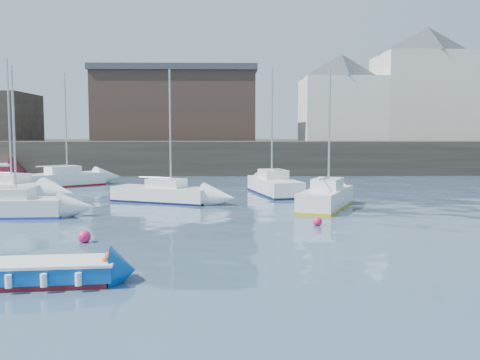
{
  "coord_description": "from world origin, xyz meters",
  "views": [
    {
      "loc": [
        -0.5,
        -13.73,
        3.79
      ],
      "look_at": [
        0.0,
        12.0,
        1.5
      ],
      "focal_mm": 40.0,
      "sensor_mm": 36.0,
      "label": 1
    }
  ],
  "objects_px": {
    "sailboat_f": "(274,185)",
    "buoy_far": "(167,193)",
    "sailboat_c": "(326,197)",
    "blue_dinghy": "(51,271)",
    "buoy_near": "(84,242)",
    "sailboat_h": "(60,179)",
    "buoy_mid": "(317,226)",
    "sailboat_a": "(6,207)",
    "sailboat_b": "(163,194)",
    "sailboat_e": "(4,189)"
  },
  "relations": [
    {
      "from": "sailboat_f",
      "to": "buoy_far",
      "type": "distance_m",
      "value": 6.75
    },
    {
      "from": "sailboat_c",
      "to": "buoy_far",
      "type": "bearing_deg",
      "value": 141.89
    },
    {
      "from": "blue_dinghy",
      "to": "buoy_near",
      "type": "bearing_deg",
      "value": 96.16
    },
    {
      "from": "sailboat_h",
      "to": "buoy_far",
      "type": "distance_m",
      "value": 9.12
    },
    {
      "from": "blue_dinghy",
      "to": "buoy_mid",
      "type": "bearing_deg",
      "value": 45.78
    },
    {
      "from": "blue_dinghy",
      "to": "sailboat_a",
      "type": "height_order",
      "value": "sailboat_a"
    },
    {
      "from": "sailboat_b",
      "to": "buoy_far",
      "type": "relative_size",
      "value": 19.49
    },
    {
      "from": "sailboat_e",
      "to": "buoy_mid",
      "type": "distance_m",
      "value": 19.17
    },
    {
      "from": "blue_dinghy",
      "to": "buoy_mid",
      "type": "height_order",
      "value": "blue_dinghy"
    },
    {
      "from": "sailboat_c",
      "to": "sailboat_f",
      "type": "height_order",
      "value": "sailboat_f"
    },
    {
      "from": "sailboat_a",
      "to": "buoy_mid",
      "type": "relative_size",
      "value": 17.61
    },
    {
      "from": "sailboat_a",
      "to": "sailboat_b",
      "type": "distance_m",
      "value": 8.2
    },
    {
      "from": "sailboat_c",
      "to": "sailboat_a",
      "type": "bearing_deg",
      "value": -170.18
    },
    {
      "from": "sailboat_b",
      "to": "buoy_far",
      "type": "xyz_separation_m",
      "value": [
        -0.26,
        4.31,
        -0.47
      ]
    },
    {
      "from": "sailboat_h",
      "to": "buoy_mid",
      "type": "xyz_separation_m",
      "value": [
        15.56,
        -16.17,
        -0.52
      ]
    },
    {
      "from": "sailboat_e",
      "to": "sailboat_h",
      "type": "distance_m",
      "value": 6.78
    },
    {
      "from": "buoy_mid",
      "to": "sailboat_b",
      "type": "bearing_deg",
      "value": 133.68
    },
    {
      "from": "buoy_mid",
      "to": "sailboat_e",
      "type": "bearing_deg",
      "value": 150.36
    },
    {
      "from": "sailboat_b",
      "to": "sailboat_c",
      "type": "height_order",
      "value": "sailboat_b"
    },
    {
      "from": "sailboat_e",
      "to": "buoy_near",
      "type": "bearing_deg",
      "value": -57.58
    },
    {
      "from": "sailboat_b",
      "to": "buoy_mid",
      "type": "distance_m",
      "value": 10.52
    },
    {
      "from": "buoy_near",
      "to": "buoy_far",
      "type": "height_order",
      "value": "buoy_near"
    },
    {
      "from": "sailboat_h",
      "to": "buoy_far",
      "type": "xyz_separation_m",
      "value": [
        8.04,
        -4.26,
        -0.52
      ]
    },
    {
      "from": "sailboat_e",
      "to": "buoy_far",
      "type": "height_order",
      "value": "sailboat_e"
    },
    {
      "from": "buoy_mid",
      "to": "sailboat_f",
      "type": "bearing_deg",
      "value": 94.3
    },
    {
      "from": "sailboat_c",
      "to": "sailboat_h",
      "type": "height_order",
      "value": "sailboat_h"
    },
    {
      "from": "blue_dinghy",
      "to": "sailboat_h",
      "type": "relative_size",
      "value": 0.41
    },
    {
      "from": "sailboat_a",
      "to": "sailboat_b",
      "type": "height_order",
      "value": "sailboat_b"
    },
    {
      "from": "sailboat_b",
      "to": "buoy_near",
      "type": "relative_size",
      "value": 15.98
    },
    {
      "from": "sailboat_b",
      "to": "blue_dinghy",
      "type": "bearing_deg",
      "value": -92.91
    },
    {
      "from": "sailboat_b",
      "to": "sailboat_e",
      "type": "relative_size",
      "value": 0.9
    },
    {
      "from": "blue_dinghy",
      "to": "sailboat_c",
      "type": "xyz_separation_m",
      "value": [
        9.32,
        13.31,
        0.2
      ]
    },
    {
      "from": "blue_dinghy",
      "to": "sailboat_a",
      "type": "bearing_deg",
      "value": 117.43
    },
    {
      "from": "buoy_near",
      "to": "buoy_mid",
      "type": "relative_size",
      "value": 1.17
    },
    {
      "from": "sailboat_a",
      "to": "sailboat_f",
      "type": "height_order",
      "value": "sailboat_f"
    },
    {
      "from": "buoy_far",
      "to": "sailboat_f",
      "type": "bearing_deg",
      "value": -6.7
    },
    {
      "from": "sailboat_b",
      "to": "sailboat_c",
      "type": "distance_m",
      "value": 8.9
    },
    {
      "from": "sailboat_a",
      "to": "sailboat_f",
      "type": "distance_m",
      "value": 15.46
    },
    {
      "from": "sailboat_b",
      "to": "sailboat_h",
      "type": "xyz_separation_m",
      "value": [
        -8.31,
        8.57,
        0.05
      ]
    },
    {
      "from": "sailboat_b",
      "to": "buoy_mid",
      "type": "relative_size",
      "value": 18.75
    },
    {
      "from": "sailboat_b",
      "to": "sailboat_c",
      "type": "relative_size",
      "value": 1.01
    },
    {
      "from": "blue_dinghy",
      "to": "sailboat_c",
      "type": "relative_size",
      "value": 0.47
    },
    {
      "from": "sailboat_a",
      "to": "buoy_mid",
      "type": "distance_m",
      "value": 13.86
    },
    {
      "from": "sailboat_b",
      "to": "sailboat_e",
      "type": "xyz_separation_m",
      "value": [
        -9.4,
        1.88,
        0.05
      ]
    },
    {
      "from": "sailboat_e",
      "to": "sailboat_f",
      "type": "bearing_deg",
      "value": 5.93
    },
    {
      "from": "buoy_far",
      "to": "sailboat_c",
      "type": "bearing_deg",
      "value": -38.11
    },
    {
      "from": "sailboat_b",
      "to": "sailboat_e",
      "type": "bearing_deg",
      "value": 168.7
    },
    {
      "from": "sailboat_a",
      "to": "sailboat_c",
      "type": "bearing_deg",
      "value": 9.82
    },
    {
      "from": "sailboat_f",
      "to": "buoy_mid",
      "type": "xyz_separation_m",
      "value": [
        0.84,
        -11.12,
        -0.54
      ]
    },
    {
      "from": "sailboat_c",
      "to": "sailboat_h",
      "type": "relative_size",
      "value": 0.89
    }
  ]
}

